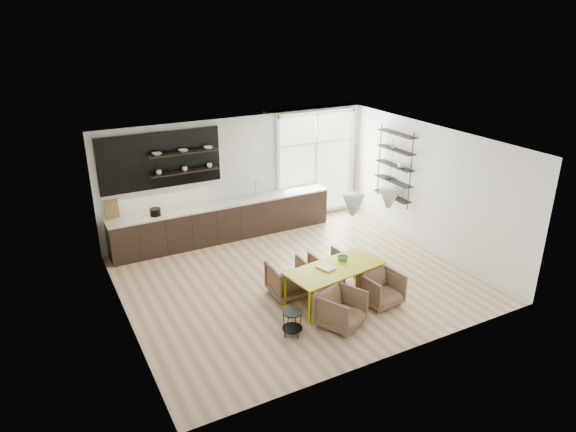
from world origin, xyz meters
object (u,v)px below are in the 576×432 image
object	(u,v)px
armchair_front_right	(381,289)
armchair_back_right	(328,266)
armchair_front_left	(341,309)
wire_stool	(292,320)
armchair_back_left	(288,279)
dining_table	(335,270)

from	to	relation	value
armchair_front_right	armchair_back_right	bearing A→B (deg)	100.50
armchair_back_right	armchair_front_left	distance (m)	1.72
armchair_back_right	wire_stool	size ratio (longest dim) A/B	1.43
armchair_back_left	armchair_back_right	bearing A→B (deg)	-168.16
armchair_front_left	armchair_back_left	bearing A→B (deg)	76.92
dining_table	armchair_front_left	world-z (taller)	dining_table
armchair_front_left	wire_stool	distance (m)	0.91
armchair_back_right	armchair_front_left	xyz separation A→B (m)	(-0.71, -1.57, 0.04)
armchair_back_left	armchair_back_right	distance (m)	1.04
wire_stool	armchair_front_left	bearing A→B (deg)	-9.86
dining_table	armchair_back_right	size ratio (longest dim) A/B	3.06
wire_stool	armchair_back_left	bearing A→B (deg)	64.82
armchair_front_left	armchair_front_right	distance (m)	1.12
armchair_back_right	armchair_back_left	bearing A→B (deg)	7.82
dining_table	armchair_back_right	world-z (taller)	dining_table
dining_table	armchair_back_left	distance (m)	0.96
armchair_front_left	wire_stool	size ratio (longest dim) A/B	1.62
dining_table	armchair_back_left	bearing A→B (deg)	131.93
dining_table	armchair_back_right	bearing A→B (deg)	58.79
armchair_back_right	armchair_front_right	world-z (taller)	armchair_front_right
dining_table	armchair_front_left	xyz separation A→B (m)	(-0.38, -0.81, -0.31)
armchair_back_left	dining_table	bearing A→B (deg)	142.06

